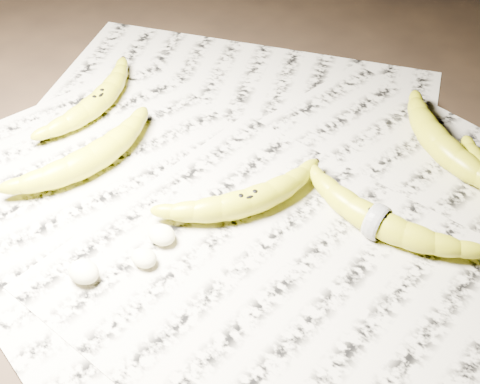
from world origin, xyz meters
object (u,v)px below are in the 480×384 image
Objects in this scene: banana_left_b at (91,156)px; banana_upper_a at (441,143)px; banana_center at (247,200)px; banana_taped at (377,220)px; banana_left_a at (98,99)px.

banana_left_b and banana_upper_a have the same top height.
banana_upper_a reaches higher than banana_center.
banana_left_b is 0.44m from banana_upper_a.
banana_left_b is 0.94× the size of banana_taped.
banana_taped is at bearing -62.85° from banana_left_b.
banana_center is at bearing -107.26° from banana_left_a.
banana_upper_a is at bearing 91.25° from banana_taped.
banana_left_b is 0.36m from banana_taped.
banana_center is at bearing -154.01° from banana_taped.
banana_left_b is 0.21m from banana_center.
banana_left_a is 0.42m from banana_taped.
banana_center is (0.20, 0.05, -0.00)m from banana_left_b.
banana_left_b reaches higher than banana_left_a.
banana_center is 0.95× the size of banana_upper_a.
banana_taped is 1.05× the size of banana_upper_a.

